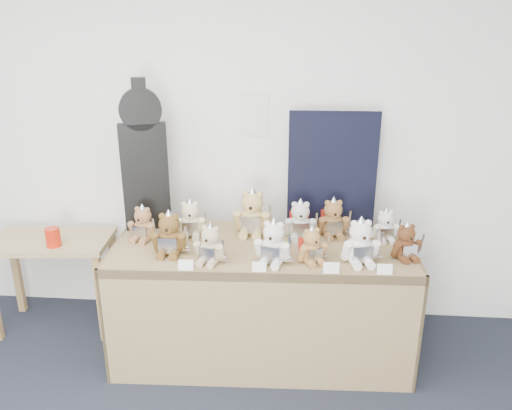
# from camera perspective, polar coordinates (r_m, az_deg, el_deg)

# --- Properties ---
(room_shell) EXTENTS (6.00, 6.00, 6.00)m
(room_shell) POSITION_cam_1_polar(r_m,az_deg,el_deg) (3.57, -0.25, 10.29)
(room_shell) COLOR white
(room_shell) RESTS_ON floor
(display_table) EXTENTS (1.96, 0.88, 0.80)m
(display_table) POSITION_cam_1_polar(r_m,az_deg,el_deg) (3.25, 0.62, -7.88)
(display_table) COLOR olive
(display_table) RESTS_ON floor
(side_table) EXTENTS (0.88, 0.54, 0.70)m
(side_table) POSITION_cam_1_polar(r_m,az_deg,el_deg) (3.92, -22.27, -5.27)
(side_table) COLOR #9B8453
(side_table) RESTS_ON floor
(guitar_case) EXTENTS (0.33, 0.18, 1.03)m
(guitar_case) POSITION_cam_1_polar(r_m,az_deg,el_deg) (3.45, -12.67, 5.31)
(guitar_case) COLOR black
(guitar_case) RESTS_ON display_table
(navy_board) EXTENTS (0.61, 0.03, 0.81)m
(navy_board) POSITION_cam_1_polar(r_m,az_deg,el_deg) (3.47, 8.71, 3.96)
(navy_board) COLOR black
(navy_board) RESTS_ON display_table
(red_cup) EXTENTS (0.10, 0.10, 0.13)m
(red_cup) POSITION_cam_1_polar(r_m,az_deg,el_deg) (3.71, -22.19, -3.43)
(red_cup) COLOR red
(red_cup) RESTS_ON side_table
(teddy_front_far_left) EXTENTS (0.25, 0.20, 0.30)m
(teddy_front_far_left) POSITION_cam_1_polar(r_m,az_deg,el_deg) (3.12, -9.84, -3.45)
(teddy_front_far_left) COLOR brown
(teddy_front_far_left) RESTS_ON display_table
(teddy_front_left) EXTENTS (0.21, 0.20, 0.26)m
(teddy_front_left) POSITION_cam_1_polar(r_m,az_deg,el_deg) (2.99, -5.23, -4.62)
(teddy_front_left) COLOR tan
(teddy_front_left) RESTS_ON display_table
(teddy_front_centre) EXTENTS (0.24, 0.22, 0.30)m
(teddy_front_centre) POSITION_cam_1_polar(r_m,az_deg,el_deg) (2.97, 1.99, -4.46)
(teddy_front_centre) COLOR silver
(teddy_front_centre) RESTS_ON display_table
(teddy_front_right) EXTENTS (0.20, 0.20, 0.25)m
(teddy_front_right) POSITION_cam_1_polar(r_m,az_deg,el_deg) (3.00, 6.38, -4.76)
(teddy_front_right) COLOR #A3713E
(teddy_front_right) RESTS_ON display_table
(teddy_front_far_right) EXTENTS (0.26, 0.22, 0.31)m
(teddy_front_far_right) POSITION_cam_1_polar(r_m,az_deg,el_deg) (3.02, 11.82, -4.32)
(teddy_front_far_right) COLOR white
(teddy_front_far_right) RESTS_ON display_table
(teddy_front_end) EXTENTS (0.21, 0.19, 0.25)m
(teddy_front_end) POSITION_cam_1_polar(r_m,az_deg,el_deg) (3.15, 16.76, -4.19)
(teddy_front_end) COLOR #55321D
(teddy_front_end) RESTS_ON display_table
(teddy_back_left) EXTENTS (0.23, 0.19, 0.28)m
(teddy_back_left) POSITION_cam_1_polar(r_m,az_deg,el_deg) (3.37, -7.49, -1.75)
(teddy_back_left) COLOR beige
(teddy_back_left) RESTS_ON display_table
(teddy_back_centre_left) EXTENTS (0.28, 0.23, 0.35)m
(teddy_back_centre_left) POSITION_cam_1_polar(r_m,az_deg,el_deg) (3.37, -0.42, -1.08)
(teddy_back_centre_left) COLOR tan
(teddy_back_centre_left) RESTS_ON display_table
(teddy_back_centre_right) EXTENTS (0.24, 0.20, 0.29)m
(teddy_back_centre_right) POSITION_cam_1_polar(r_m,az_deg,el_deg) (3.33, 5.07, -1.86)
(teddy_back_centre_right) COLOR beige
(teddy_back_centre_right) RESTS_ON display_table
(teddy_back_right) EXTENTS (0.24, 0.21, 0.29)m
(teddy_back_right) POSITION_cam_1_polar(r_m,az_deg,el_deg) (3.38, 8.78, -1.66)
(teddy_back_right) COLOR olive
(teddy_back_right) RESTS_ON display_table
(teddy_back_end) EXTENTS (0.20, 0.17, 0.24)m
(teddy_back_end) POSITION_cam_1_polar(r_m,az_deg,el_deg) (3.39, 14.54, -2.40)
(teddy_back_end) COLOR white
(teddy_back_end) RESTS_ON display_table
(teddy_back_far_left) EXTENTS (0.21, 0.19, 0.26)m
(teddy_back_far_left) POSITION_cam_1_polar(r_m,az_deg,el_deg) (3.37, -12.79, -2.21)
(teddy_back_far_left) COLOR #936944
(teddy_back_far_left) RESTS_ON display_table
(entry_card_a) EXTENTS (0.09, 0.02, 0.06)m
(entry_card_a) POSITION_cam_1_polar(r_m,az_deg,el_deg) (2.93, -8.04, -6.82)
(entry_card_a) COLOR white
(entry_card_a) RESTS_ON display_table
(entry_card_b) EXTENTS (0.08, 0.02, 0.06)m
(entry_card_b) POSITION_cam_1_polar(r_m,az_deg,el_deg) (2.88, 0.37, -7.10)
(entry_card_b) COLOR white
(entry_card_b) RESTS_ON display_table
(entry_card_c) EXTENTS (0.09, 0.02, 0.06)m
(entry_card_c) POSITION_cam_1_polar(r_m,az_deg,el_deg) (2.90, 8.61, -7.13)
(entry_card_c) COLOR white
(entry_card_c) RESTS_ON display_table
(entry_card_d) EXTENTS (0.09, 0.02, 0.06)m
(entry_card_d) POSITION_cam_1_polar(r_m,az_deg,el_deg) (2.95, 14.50, -7.13)
(entry_card_d) COLOR white
(entry_card_d) RESTS_ON display_table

